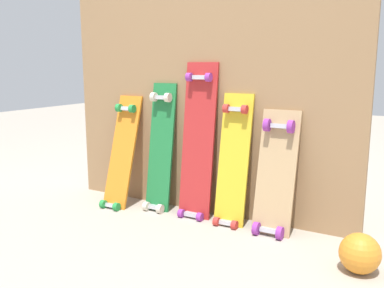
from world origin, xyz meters
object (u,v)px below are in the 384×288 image
skateboard_green (160,153)px  skateboard_orange (121,157)px  skateboard_red (198,147)px  rubber_ball (360,253)px  skateboard_natural (275,178)px  skateboard_yellow (233,166)px

skateboard_green → skateboard_orange: bearing=-168.3°
skateboard_red → rubber_ball: size_ratio=5.51×
skateboard_orange → skateboard_red: (0.53, 0.06, 0.11)m
skateboard_red → rubber_ball: bearing=-16.5°
skateboard_orange → skateboard_natural: 1.02m
skateboard_orange → skateboard_yellow: (0.76, 0.05, 0.02)m
skateboard_yellow → skateboard_natural: 0.26m
rubber_ball → skateboard_natural: bearing=151.0°
skateboard_orange → skateboard_natural: (1.02, 0.04, -0.01)m
skateboard_green → skateboard_yellow: bearing=-0.5°
skateboard_natural → skateboard_orange: bearing=-177.8°
skateboard_green → skateboard_natural: (0.75, -0.02, -0.06)m
skateboard_red → rubber_ball: 1.06m
skateboard_green → skateboard_natural: bearing=-1.2°
skateboard_orange → skateboard_green: bearing=11.7°
rubber_ball → skateboard_orange: bearing=171.4°
skateboard_natural → rubber_ball: 0.59m
skateboard_green → rubber_ball: (1.23, -0.28, -0.27)m
skateboard_orange → skateboard_natural: size_ratio=1.07×
skateboard_red → rubber_ball: (0.97, -0.29, -0.33)m
skateboard_natural → rubber_ball: bearing=-29.0°
skateboard_green → skateboard_red: skateboard_red is taller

